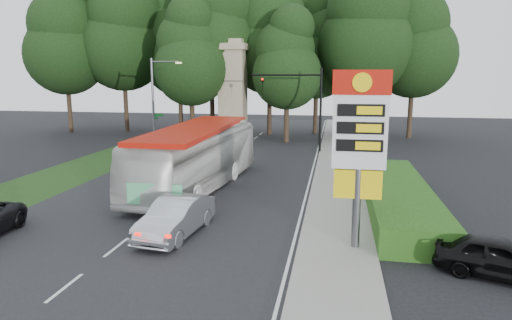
% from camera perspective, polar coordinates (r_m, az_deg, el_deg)
% --- Properties ---
extents(ground, '(120.00, 120.00, 0.00)m').
position_cam_1_polar(ground, '(18.57, -17.74, -10.96)').
color(ground, black).
rests_on(ground, ground).
extents(road_surface, '(14.00, 80.00, 0.02)m').
position_cam_1_polar(road_surface, '(29.22, -6.85, -2.59)').
color(road_surface, black).
rests_on(road_surface, ground).
extents(sidewalk_right, '(3.00, 80.00, 0.12)m').
position_cam_1_polar(sidewalk_right, '(28.00, 10.08, -3.17)').
color(sidewalk_right, gray).
rests_on(sidewalk_right, ground).
extents(grass_verge_left, '(5.00, 50.00, 0.02)m').
position_cam_1_polar(grass_verge_left, '(38.26, -17.96, 0.13)').
color(grass_verge_left, '#193814').
rests_on(grass_verge_left, ground).
extents(hedge, '(3.00, 14.00, 1.20)m').
position_cam_1_polar(hedge, '(24.20, 17.25, -4.38)').
color(hedge, '#254713').
rests_on(hedge, ground).
extents(gas_station_pylon, '(2.10, 0.45, 6.85)m').
position_cam_1_polar(gas_station_pylon, '(17.36, 12.83, 3.00)').
color(gas_station_pylon, '#59595E').
rests_on(gas_station_pylon, ground).
extents(traffic_signal_mast, '(6.10, 0.35, 7.20)m').
position_cam_1_polar(traffic_signal_mast, '(39.33, 6.18, 7.71)').
color(traffic_signal_mast, black).
rests_on(traffic_signal_mast, ground).
extents(streetlight_signs, '(2.75, 0.98, 8.00)m').
position_cam_1_polar(streetlight_signs, '(40.29, -12.46, 7.26)').
color(streetlight_signs, '#59595E').
rests_on(streetlight_signs, ground).
extents(monument, '(3.00, 3.00, 10.05)m').
position_cam_1_polar(monument, '(46.39, -2.91, 8.74)').
color(monument, gray).
rests_on(monument, ground).
extents(tree_far_west, '(8.96, 8.96, 17.60)m').
position_cam_1_polar(tree_far_west, '(57.08, -22.85, 13.92)').
color(tree_far_west, '#2D2116').
rests_on(tree_far_west, ground).
extents(tree_west_mid, '(9.80, 9.80, 19.25)m').
position_cam_1_polar(tree_west_mid, '(56.00, -16.41, 15.42)').
color(tree_west_mid, '#2D2116').
rests_on(tree_west_mid, ground).
extents(tree_west_near, '(8.40, 8.40, 16.50)m').
position_cam_1_polar(tree_west_near, '(55.41, -9.63, 14.01)').
color(tree_west_near, '#2D2116').
rests_on(tree_west_near, ground).
extents(tree_center_left, '(10.08, 10.08, 19.80)m').
position_cam_1_polar(tree_center_left, '(50.28, -5.68, 16.75)').
color(tree_center_left, '#2D2116').
rests_on(tree_center_left, ground).
extents(tree_center_right, '(9.24, 9.24, 18.15)m').
position_cam_1_polar(tree_center_right, '(50.91, 1.74, 15.59)').
color(tree_center_right, '#2D2116').
rests_on(tree_center_right, ground).
extents(tree_east_near, '(8.12, 8.12, 15.95)m').
position_cam_1_polar(tree_east_near, '(52.33, 7.65, 13.90)').
color(tree_east_near, '#2D2116').
rests_on(tree_east_near, ground).
extents(tree_east_mid, '(9.52, 9.52, 18.70)m').
position_cam_1_polar(tree_east_mid, '(48.49, 13.64, 15.95)').
color(tree_east_mid, '#2D2116').
rests_on(tree_east_mid, ground).
extents(tree_far_east, '(8.68, 8.68, 17.05)m').
position_cam_1_polar(tree_far_east, '(50.91, 19.24, 14.26)').
color(tree_far_east, '#2D2116').
rests_on(tree_far_east, ground).
extents(tree_monument_left, '(7.28, 7.28, 14.30)m').
position_cam_1_polar(tree_monument_left, '(46.50, -8.18, 13.06)').
color(tree_monument_left, '#2D2116').
rests_on(tree_monument_left, ground).
extents(tree_monument_right, '(6.72, 6.72, 13.20)m').
position_cam_1_polar(tree_monument_right, '(44.97, 3.92, 12.37)').
color(tree_monument_right, '#2D2116').
rests_on(tree_monument_right, ground).
extents(transit_bus, '(4.49, 13.50, 3.69)m').
position_cam_1_polar(transit_bus, '(27.04, -7.40, 0.29)').
color(transit_bus, silver).
rests_on(transit_bus, ground).
extents(sedan_silver, '(2.21, 4.98, 1.59)m').
position_cam_1_polar(sedan_silver, '(19.56, -9.98, -7.03)').
color(sedan_silver, '#B8BAC0').
rests_on(sedan_silver, ground).
extents(parked_car_black, '(4.41, 3.07, 1.39)m').
position_cam_1_polar(parked_car_black, '(17.44, 28.25, -10.75)').
color(parked_car_black, black).
rests_on(parked_car_black, ground).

